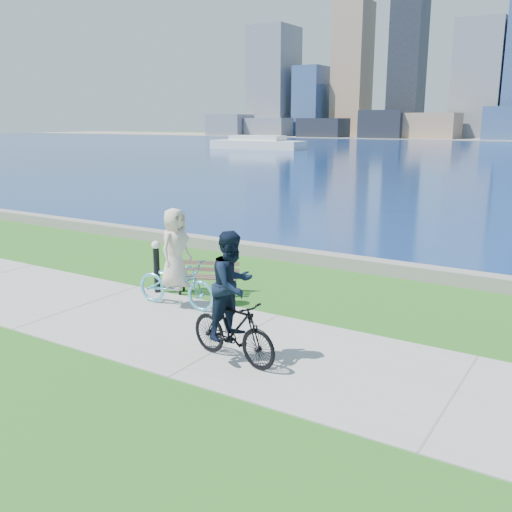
{
  "coord_description": "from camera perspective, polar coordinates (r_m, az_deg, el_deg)",
  "views": [
    {
      "loc": [
        5.65,
        -8.1,
        4.0
      ],
      "look_at": [
        -0.84,
        2.2,
        1.1
      ],
      "focal_mm": 40.0,
      "sensor_mm": 36.0,
      "label": 1
    }
  ],
  "objects": [
    {
      "name": "ground",
      "position": [
        10.65,
        -2.54,
        -8.66
      ],
      "size": [
        320.0,
        320.0,
        0.0
      ],
      "primitive_type": "plane",
      "color": "#205B18",
      "rests_on": "ground"
    },
    {
      "name": "seawall",
      "position": [
        15.84,
        10.32,
        -0.79
      ],
      "size": [
        90.0,
        0.5,
        0.35
      ],
      "primitive_type": "cube",
      "color": "slate",
      "rests_on": "ground"
    },
    {
      "name": "cyclist_woman",
      "position": [
        12.48,
        -8.02,
        -1.46
      ],
      "size": [
        0.81,
        2.04,
        2.18
      ],
      "rotation": [
        0.0,
        0.0,
        1.63
      ],
      "color": "#5EC7E6",
      "rests_on": "ground"
    },
    {
      "name": "cyclist_man",
      "position": [
        9.52,
        -2.36,
        -5.2
      ],
      "size": [
        0.81,
        1.9,
        2.25
      ],
      "rotation": [
        0.0,
        0.0,
        1.42
      ],
      "color": "black",
      "rests_on": "ground"
    },
    {
      "name": "concrete_path",
      "position": [
        10.65,
        -2.54,
        -8.61
      ],
      "size": [
        80.0,
        3.5,
        0.02
      ],
      "primitive_type": "cube",
      "color": "#969692",
      "rests_on": "ground"
    },
    {
      "name": "bollard_lamp",
      "position": [
        13.62,
        -9.92,
        -0.72
      ],
      "size": [
        0.2,
        0.2,
        1.27
      ],
      "color": "black",
      "rests_on": "ground"
    },
    {
      "name": "ferry_near",
      "position": [
        83.41,
        0.14,
        11.19
      ],
      "size": [
        14.06,
        4.02,
        1.91
      ],
      "color": "silver",
      "rests_on": "ground"
    },
    {
      "name": "park_bench",
      "position": [
        13.51,
        -4.81,
        -1.86
      ],
      "size": [
        1.51,
        1.02,
        0.74
      ],
      "rotation": [
        0.0,
        0.0,
        0.41
      ],
      "color": "black",
      "rests_on": "ground"
    }
  ]
}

